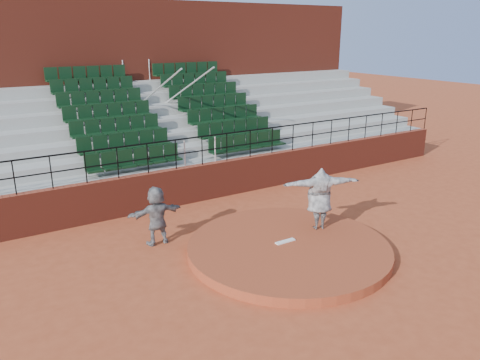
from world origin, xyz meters
name	(u,v)px	position (x,y,z in m)	size (l,w,h in m)	color
ground	(288,252)	(0.00, 0.00, 0.00)	(90.00, 90.00, 0.00)	#A94626
pitchers_mound	(288,248)	(0.00, 0.00, 0.12)	(5.50, 5.50, 0.25)	#993E22
pitching_rubber	(285,241)	(0.00, 0.15, 0.27)	(0.60, 0.15, 0.03)	white
boundary_wall	(203,182)	(0.00, 5.00, 0.65)	(24.00, 0.30, 1.30)	maroon
wall_railing	(202,144)	(0.00, 5.00, 2.03)	(24.04, 0.05, 1.03)	black
seating_deck	(162,141)	(0.00, 8.65, 1.44)	(24.00, 5.97, 4.63)	#9B9B95
press_box_facade	(126,81)	(0.00, 12.60, 3.55)	(24.00, 3.00, 7.10)	maroon
pitcher	(320,198)	(1.40, 0.41, 1.17)	(2.26, 0.62, 1.84)	black
fielder	(157,215)	(-2.80, 2.42, 0.85)	(1.57, 0.50, 1.70)	black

